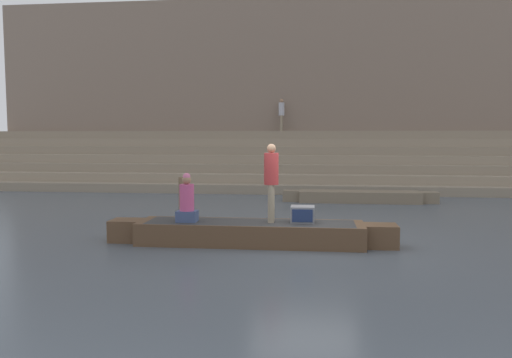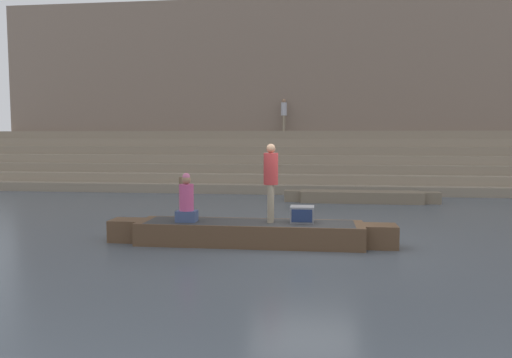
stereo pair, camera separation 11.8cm
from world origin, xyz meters
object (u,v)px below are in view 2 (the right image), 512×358
tv_set (302,214)px  person_rowing (187,202)px  person_on_steps (284,112)px  person_standing (271,177)px  moored_boat_shore (361,196)px  mooring_post (182,202)px  rowboat_main (250,232)px

tv_set → person_rowing: bearing=180.0°
person_rowing → tv_set: person_rowing is taller
person_rowing → person_on_steps: person_on_steps is taller
person_standing → moored_boat_shore: (2.71, 7.79, -1.34)m
moored_boat_shore → mooring_post: (-5.33, -5.93, 0.47)m
moored_boat_shore → person_on_steps: person_on_steps is taller
person_standing → person_rowing: 2.04m
person_rowing → mooring_post: bearing=125.3°
moored_boat_shore → person_on_steps: size_ratio=3.47×
rowboat_main → person_standing: person_standing is taller
person_rowing → person_on_steps: 15.34m
rowboat_main → person_rowing: (-1.47, -0.11, 0.71)m
tv_set → person_standing: bearing=179.8°
rowboat_main → person_standing: 1.38m
tv_set → mooring_post: bearing=146.9°
moored_boat_shore → person_standing: bearing=-104.2°
tv_set → moored_boat_shore: size_ratio=0.09×
person_rowing → moored_boat_shore: 9.25m
person_on_steps → rowboat_main: bearing=177.3°
person_on_steps → person_standing: bearing=179.2°
mooring_post → person_on_steps: bearing=81.7°
person_standing → moored_boat_shore: bearing=86.9°
person_standing → person_rowing: size_ratio=1.59×
person_on_steps → moored_boat_shore: bearing=-157.8°
person_rowing → moored_boat_shore: size_ratio=0.20×
person_standing → person_on_steps: size_ratio=1.08×
person_standing → mooring_post: size_ratio=1.30×
person_rowing → mooring_post: size_ratio=0.82×
moored_boat_shore → tv_set: bearing=-99.4°
tv_set → person_on_steps: size_ratio=0.33×
person_on_steps → person_rowing: bearing=171.7°
moored_boat_shore → mooring_post: mooring_post is taller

